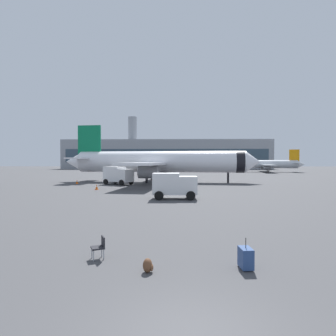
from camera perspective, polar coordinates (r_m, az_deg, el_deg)
airplane_at_gate at (r=50.69m, az=-1.82°, el=1.23°), size 35.77×32.34×10.50m
airplane_taxiing at (r=103.93m, az=18.94°, el=0.72°), size 26.58×24.10×7.82m
service_truck at (r=46.28m, az=-10.12°, el=-1.34°), size 5.25×4.34×2.90m
cargo_van at (r=28.20m, az=1.26°, el=-3.38°), size 4.40×2.33×2.60m
safety_cone_near at (r=38.64m, az=-14.29°, el=-3.75°), size 0.44×0.44×0.74m
safety_cone_mid at (r=49.48m, az=-18.00°, el=-2.66°), size 0.44×0.44×0.73m
safety_cone_far at (r=58.45m, az=-3.31°, el=-2.04°), size 0.44×0.44×0.60m
rolling_suitcase at (r=10.73m, az=15.51°, el=-17.16°), size 0.45×0.67×1.10m
traveller_backpack at (r=10.14m, az=-4.09°, el=-19.17°), size 0.36×0.40×0.48m
gate_chair at (r=11.62m, az=-13.71°, el=-15.13°), size 0.64×0.64×0.86m
terminal_building at (r=141.77m, az=-0.30°, el=2.77°), size 100.79×19.56×26.19m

